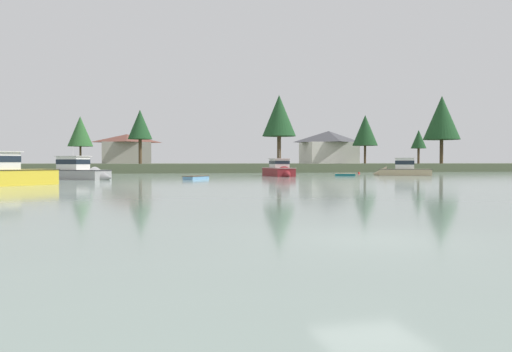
{
  "coord_description": "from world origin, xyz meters",
  "views": [
    {
      "loc": [
        -5.67,
        -11.08,
        1.89
      ],
      "look_at": [
        4.7,
        30.57,
        0.7
      ],
      "focal_mm": 35.03,
      "sensor_mm": 36.0,
      "label": 1
    }
  ],
  "objects_px": {
    "dinghy_black": "(424,172)",
    "cruiser_sand": "(400,171)",
    "dinghy_skyblue": "(196,178)",
    "cruiser_maroon": "(280,172)",
    "cruiser_grey": "(79,174)",
    "mooring_buoy_red": "(359,173)",
    "dinghy_teal": "(345,175)"
  },
  "relations": [
    {
      "from": "mooring_buoy_red",
      "to": "dinghy_teal",
      "type": "bearing_deg",
      "value": -123.15
    },
    {
      "from": "mooring_buoy_red",
      "to": "cruiser_grey",
      "type": "bearing_deg",
      "value": -156.75
    },
    {
      "from": "cruiser_maroon",
      "to": "dinghy_skyblue",
      "type": "distance_m",
      "value": 15.8
    },
    {
      "from": "cruiser_maroon",
      "to": "cruiser_sand",
      "type": "bearing_deg",
      "value": 0.15
    },
    {
      "from": "dinghy_black",
      "to": "cruiser_sand",
      "type": "height_order",
      "value": "cruiser_sand"
    },
    {
      "from": "dinghy_black",
      "to": "cruiser_sand",
      "type": "xyz_separation_m",
      "value": [
        -12.31,
        -13.14,
        0.46
      ]
    },
    {
      "from": "cruiser_maroon",
      "to": "dinghy_skyblue",
      "type": "bearing_deg",
      "value": -142.04
    },
    {
      "from": "mooring_buoy_red",
      "to": "cruiser_maroon",
      "type": "bearing_deg",
      "value": -145.95
    },
    {
      "from": "dinghy_teal",
      "to": "cruiser_sand",
      "type": "relative_size",
      "value": 0.37
    },
    {
      "from": "dinghy_teal",
      "to": "dinghy_skyblue",
      "type": "distance_m",
      "value": 23.5
    },
    {
      "from": "cruiser_grey",
      "to": "dinghy_skyblue",
      "type": "distance_m",
      "value": 12.8
    },
    {
      "from": "cruiser_maroon",
      "to": "cruiser_grey",
      "type": "xyz_separation_m",
      "value": [
        -24.83,
        -6.48,
        0.02
      ]
    },
    {
      "from": "cruiser_grey",
      "to": "mooring_buoy_red",
      "type": "distance_m",
      "value": 45.53
    },
    {
      "from": "cruiser_grey",
      "to": "dinghy_skyblue",
      "type": "bearing_deg",
      "value": -14.69
    },
    {
      "from": "cruiser_grey",
      "to": "mooring_buoy_red",
      "type": "relative_size",
      "value": 20.22
    },
    {
      "from": "cruiser_maroon",
      "to": "dinghy_skyblue",
      "type": "height_order",
      "value": "cruiser_maroon"
    },
    {
      "from": "cruiser_maroon",
      "to": "dinghy_black",
      "type": "height_order",
      "value": "cruiser_maroon"
    },
    {
      "from": "dinghy_skyblue",
      "to": "cruiser_maroon",
      "type": "bearing_deg",
      "value": 37.96
    },
    {
      "from": "dinghy_black",
      "to": "cruiser_grey",
      "type": "distance_m",
      "value": 58.36
    },
    {
      "from": "dinghy_teal",
      "to": "mooring_buoy_red",
      "type": "height_order",
      "value": "dinghy_teal"
    },
    {
      "from": "dinghy_black",
      "to": "cruiser_maroon",
      "type": "bearing_deg",
      "value": -156.36
    },
    {
      "from": "cruiser_maroon",
      "to": "dinghy_black",
      "type": "bearing_deg",
      "value": 23.64
    },
    {
      "from": "cruiser_maroon",
      "to": "cruiser_grey",
      "type": "bearing_deg",
      "value": -165.38
    },
    {
      "from": "dinghy_black",
      "to": "mooring_buoy_red",
      "type": "distance_m",
      "value": 13.22
    },
    {
      "from": "cruiser_maroon",
      "to": "dinghy_black",
      "type": "relative_size",
      "value": 2.64
    },
    {
      "from": "cruiser_grey",
      "to": "dinghy_skyblue",
      "type": "height_order",
      "value": "cruiser_grey"
    },
    {
      "from": "dinghy_black",
      "to": "dinghy_skyblue",
      "type": "height_order",
      "value": "dinghy_skyblue"
    },
    {
      "from": "cruiser_grey",
      "to": "mooring_buoy_red",
      "type": "xyz_separation_m",
      "value": [
        41.83,
        17.97,
        -0.5
      ]
    },
    {
      "from": "dinghy_skyblue",
      "to": "mooring_buoy_red",
      "type": "distance_m",
      "value": 36.3
    },
    {
      "from": "dinghy_skyblue",
      "to": "mooring_buoy_red",
      "type": "relative_size",
      "value": 7.37
    },
    {
      "from": "cruiser_grey",
      "to": "mooring_buoy_red",
      "type": "height_order",
      "value": "cruiser_grey"
    },
    {
      "from": "dinghy_black",
      "to": "dinghy_skyblue",
      "type": "distance_m",
      "value": 48.34
    }
  ]
}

